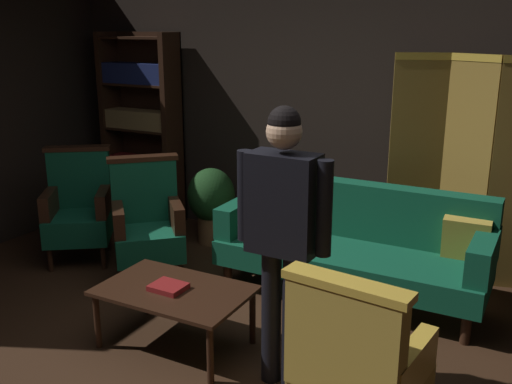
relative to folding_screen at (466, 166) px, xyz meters
name	(u,v)px	position (x,y,z in m)	size (l,w,h in m)	color
ground_plane	(199,361)	(-1.24, -2.20, -0.99)	(10.00, 10.00, 0.00)	#331E11
back_wall	(338,104)	(-1.24, 0.25, 0.41)	(7.20, 0.10, 2.80)	black
folding_screen	(466,166)	(0.00, 0.00, 0.00)	(1.30, 0.24, 1.90)	olive
bookshelf	(142,123)	(-3.39, 0.00, 0.10)	(0.90, 0.32, 2.05)	black
velvet_couch	(355,241)	(-0.69, -0.75, -0.53)	(2.12, 0.78, 0.88)	black
coffee_table	(174,295)	(-1.49, -2.10, -0.61)	(1.00, 0.64, 0.42)	black
armchair_gilt_accent	(357,373)	(-0.06, -2.57, -0.50)	(0.64, 0.64, 1.04)	gold
armchair_wing_left	(79,208)	(-3.18, -1.23, -0.50)	(0.81, 0.80, 1.04)	black
armchair_wing_right	(147,223)	(-2.36, -1.26, -0.50)	(0.82, 0.82, 1.04)	black
standing_figure	(283,225)	(-0.66, -2.15, 0.04)	(0.59, 0.24, 1.70)	black
potted_plant	(211,200)	(-2.32, -0.30, -0.55)	(0.47, 0.47, 0.76)	brown
book_red_leather	(168,287)	(-1.51, -2.13, -0.55)	(0.23, 0.19, 0.04)	maroon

